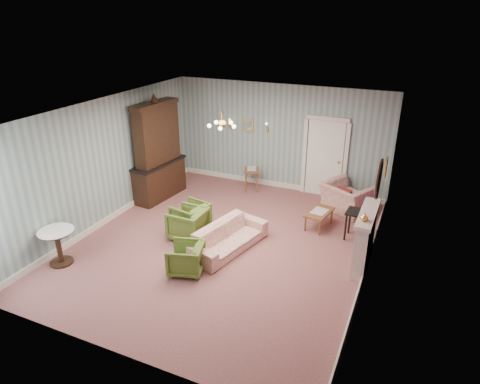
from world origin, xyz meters
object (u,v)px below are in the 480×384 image
at_px(olive_chair_a, 186,257).
at_px(olive_chair_b, 188,222).
at_px(fireplace, 365,239).
at_px(olive_chair_c, 190,216).
at_px(wingback_chair, 348,193).
at_px(dresser, 157,149).
at_px(coffee_table, 319,219).
at_px(side_table_black, 356,225).
at_px(sofa_chintz, 228,233).
at_px(pedestal_table, 59,247).

xyz_separation_m(olive_chair_a, olive_chair_b, (-0.64, 1.18, 0.05)).
bearing_deg(fireplace, olive_chair_c, -177.84).
distance_m(wingback_chair, dresser, 4.97).
distance_m(olive_chair_c, fireplace, 3.85).
distance_m(coffee_table, side_table_black, 0.90).
distance_m(olive_chair_b, side_table_black, 3.69).
height_order(olive_chair_a, fireplace, fireplace).
height_order(sofa_chintz, side_table_black, sofa_chintz).
bearing_deg(wingback_chair, side_table_black, 136.94).
distance_m(sofa_chintz, fireplace, 2.75).
relative_size(dresser, fireplace, 1.95).
bearing_deg(pedestal_table, olive_chair_c, 53.53).
bearing_deg(olive_chair_c, dresser, -115.81).
distance_m(olive_chair_a, coffee_table, 3.40).
xyz_separation_m(olive_chair_c, dresser, (-1.67, 1.29, 1.00)).
bearing_deg(pedestal_table, fireplace, 23.61).
relative_size(sofa_chintz, dresser, 0.70).
distance_m(sofa_chintz, coffee_table, 2.29).
height_order(sofa_chintz, pedestal_table, sofa_chintz).
bearing_deg(pedestal_table, wingback_chair, 44.64).
distance_m(olive_chair_a, side_table_black, 3.80).
distance_m(olive_chair_b, sofa_chintz, 1.02).
relative_size(olive_chair_c, coffee_table, 0.90).
bearing_deg(sofa_chintz, olive_chair_c, 84.00).
relative_size(olive_chair_b, fireplace, 0.54).
xyz_separation_m(coffee_table, pedestal_table, (-4.33, -3.58, 0.17)).
distance_m(olive_chair_b, wingback_chair, 4.04).
distance_m(wingback_chair, fireplace, 2.41).
relative_size(olive_chair_a, olive_chair_b, 0.87).
xyz_separation_m(olive_chair_b, wingback_chair, (2.95, 2.76, 0.12)).
relative_size(olive_chair_c, sofa_chintz, 0.38).
height_order(olive_chair_c, dresser, dresser).
relative_size(fireplace, coffee_table, 1.74).
relative_size(sofa_chintz, wingback_chair, 1.70).
height_order(sofa_chintz, dresser, dresser).
height_order(olive_chair_a, coffee_table, olive_chair_a).
relative_size(olive_chair_b, olive_chair_c, 1.04).
relative_size(olive_chair_a, fireplace, 0.47).
xyz_separation_m(wingback_chair, dresser, (-4.76, -1.14, 0.87)).
xyz_separation_m(olive_chair_c, pedestal_table, (-1.67, -2.26, 0.01)).
xyz_separation_m(olive_chair_b, dresser, (-1.81, 1.62, 0.98)).
distance_m(sofa_chintz, pedestal_table, 3.38).
bearing_deg(olive_chair_a, pedestal_table, -89.36).
xyz_separation_m(sofa_chintz, side_table_black, (2.38, 1.52, -0.04)).
xyz_separation_m(olive_chair_a, fireplace, (3.06, 1.65, 0.25)).
bearing_deg(side_table_black, pedestal_table, -146.96).
bearing_deg(pedestal_table, olive_chair_a, 17.19).
bearing_deg(olive_chair_a, olive_chair_c, -169.44).
height_order(wingback_chair, pedestal_table, wingback_chair).
xyz_separation_m(coffee_table, side_table_black, (0.87, -0.20, 0.13)).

